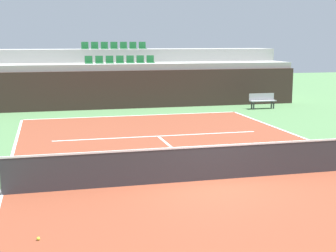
{
  "coord_description": "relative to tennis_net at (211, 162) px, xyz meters",
  "views": [
    {
      "loc": [
        -4.27,
        -12.23,
        3.77
      ],
      "look_at": [
        -0.69,
        2.0,
        1.2
      ],
      "focal_mm": 52.22,
      "sensor_mm": 36.0,
      "label": 1
    }
  ],
  "objects": [
    {
      "name": "stands_tier_upper",
      "position": [
        0.0,
        18.52,
        1.12
      ],
      "size": [
        20.57,
        2.4,
        3.25
      ],
      "primitive_type": "cube",
      "color": "#9E9E99",
      "rests_on": "ground_plane"
    },
    {
      "name": "stands_tier_lower",
      "position": [
        0.0,
        16.12,
        0.73
      ],
      "size": [
        20.57,
        2.4,
        2.47
      ],
      "primitive_type": "cube",
      "color": "#9E9E99",
      "rests_on": "ground_plane"
    },
    {
      "name": "tennis_ball_2",
      "position": [
        -4.53,
        -3.08,
        -0.47
      ],
      "size": [
        0.07,
        0.07,
        0.07
      ],
      "primitive_type": "sphere",
      "color": "#CCE033",
      "rests_on": "court_surface"
    },
    {
      "name": "tennis_net",
      "position": [
        0.0,
        0.0,
        0.0
      ],
      "size": [
        11.08,
        0.08,
        1.07
      ],
      "color": "black",
      "rests_on": "court_surface"
    },
    {
      "name": "player_bench",
      "position": [
        7.47,
        12.83,
        -0.0
      ],
      "size": [
        1.5,
        0.4,
        0.85
      ],
      "color": "#99999E",
      "rests_on": "ground_plane"
    },
    {
      "name": "back_wall",
      "position": [
        0.0,
        14.77,
        0.55
      ],
      "size": [
        20.57,
        0.3,
        2.12
      ],
      "primitive_type": "cube",
      "color": "#33231E",
      "rests_on": "ground_plane"
    },
    {
      "name": "ground_plane",
      "position": [
        0.0,
        0.0,
        -0.51
      ],
      "size": [
        80.0,
        80.0,
        0.0
      ],
      "primitive_type": "plane",
      "color": "#477042"
    },
    {
      "name": "seating_row_upper",
      "position": [
        0.0,
        18.61,
        2.87
      ],
      "size": [
        4.06,
        0.44,
        0.44
      ],
      "color": "#1E6633",
      "rests_on": "stands_tier_upper"
    },
    {
      "name": "centre_service_line",
      "position": [
        0.0,
        3.2,
        -0.5
      ],
      "size": [
        0.1,
        6.4,
        0.0
      ],
      "primitive_type": "cube",
      "color": "white",
      "rests_on": "court_surface"
    },
    {
      "name": "service_line_far",
      "position": [
        0.0,
        6.4,
        -0.5
      ],
      "size": [
        8.26,
        0.1,
        0.0
      ],
      "primitive_type": "cube",
      "color": "white",
      "rests_on": "court_surface"
    },
    {
      "name": "sideline_left",
      "position": [
        -5.45,
        0.0,
        -0.5
      ],
      "size": [
        0.1,
        24.0,
        0.0
      ],
      "primitive_type": "cube",
      "color": "white",
      "rests_on": "court_surface"
    },
    {
      "name": "baseline_far",
      "position": [
        0.0,
        11.95,
        -0.5
      ],
      "size": [
        11.0,
        0.1,
        0.0
      ],
      "primitive_type": "cube",
      "color": "white",
      "rests_on": "court_surface"
    },
    {
      "name": "court_surface",
      "position": [
        0.0,
        0.0,
        -0.5
      ],
      "size": [
        11.0,
        24.0,
        0.01
      ],
      "primitive_type": "cube",
      "color": "brown",
      "rests_on": "ground_plane"
    },
    {
      "name": "seating_row_lower",
      "position": [
        0.0,
        16.21,
        2.09
      ],
      "size": [
        4.06,
        0.44,
        0.44
      ],
      "color": "#1E6633",
      "rests_on": "stands_tier_lower"
    }
  ]
}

